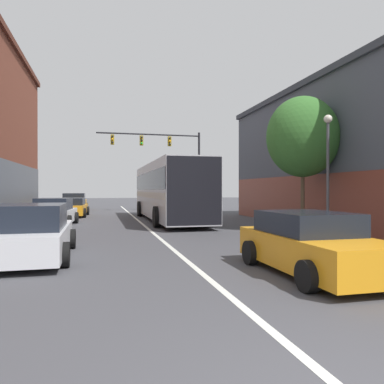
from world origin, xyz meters
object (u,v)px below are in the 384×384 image
Objects in this scene: parked_car_left_mid at (71,208)px; traffic_signal_gantry at (166,152)px; parked_car_left_near at (30,233)px; parked_car_left_far at (74,202)px; parked_car_left_distant at (54,213)px; hatchback_foreground at (311,244)px; street_lamp at (328,170)px; street_tree_near at (303,137)px; bus at (168,189)px.

traffic_signal_gantry is (7.18, 4.76, 4.35)m from parked_car_left_mid.
parked_car_left_near is at bearing -108.99° from traffic_signal_gantry.
parked_car_left_far is 1.02× the size of parked_car_left_distant.
street_lamp is (3.48, 4.64, 1.84)m from hatchback_foreground.
street_tree_near is (4.10, 7.40, 3.42)m from hatchback_foreground.
street_lamp is at bearing -102.61° from street_tree_near.
parked_car_left_near is 1.18× the size of parked_car_left_distant.
bus is 12.35m from parked_car_left_near.
parked_car_left_mid is at bearing 124.40° from street_lamp.
street_lamp is 0.77× the size of street_tree_near.
parked_car_left_far is (-6.03, 12.64, -1.13)m from bus.
traffic_signal_gantry reaches higher than parked_car_left_near.
bus is 14.05m from parked_car_left_far.
bus reaches higher than parked_car_left_far.
traffic_signal_gantry is at bearing -20.04° from parked_car_left_near.
parked_car_left_mid is 1.07× the size of parked_car_left_distant.
parked_car_left_distant is (0.03, -14.50, -0.05)m from parked_car_left_far.
traffic_signal_gantry is 1.93× the size of street_lamp.
bus is 7.45m from parked_car_left_mid.
street_lamp is (10.06, -22.20, 1.77)m from parked_car_left_far.
parked_car_left_near reaches higher than hatchback_foreground.
traffic_signal_gantry is at bearing 101.06° from street_tree_near.
parked_car_left_far is at bearing 0.15° from parked_car_left_near.
street_tree_near is at bearing -151.08° from parked_car_left_far.
parked_car_left_far is at bearing 13.31° from hatchback_foreground.
traffic_signal_gantry is 19.29m from street_lamp.
parked_car_left_distant reaches higher than parked_car_left_mid.
street_lamp reaches higher than bus.
bus is 2.67× the size of parked_car_left_near.
parked_car_left_far is (-0.50, 23.62, 0.03)m from parked_car_left_near.
street_lamp is at bearing -123.24° from parked_car_left_distant.
parked_car_left_far is at bearing 114.38° from street_lamp.
parked_car_left_mid is (-6.24, 18.84, -0.02)m from hatchback_foreground.
bus is 3.15× the size of parked_car_left_distant.
hatchback_foreground is 1.02× the size of parked_car_left_distant.
street_tree_near is (0.62, 2.76, 1.58)m from street_lamp.
bus is at bearing -98.94° from traffic_signal_gantry.
hatchback_foreground is at bearing -177.99° from bus.
parked_car_left_near is 1.05× the size of street_lamp.
street_lamp is (10.03, -7.70, 1.81)m from parked_car_left_distant.
traffic_signal_gantry is (0.94, 23.60, 4.33)m from hatchback_foreground.
street_tree_near is (3.17, -16.20, -0.91)m from traffic_signal_gantry.
parked_car_left_mid is at bearing 50.63° from bus.
parked_car_left_distant is at bearing 107.03° from bus.
street_lamp reaches higher than parked_car_left_far.
traffic_signal_gantry is at bearing -2.73° from hatchback_foreground.
parked_car_left_far is (-6.58, 26.84, 0.07)m from hatchback_foreground.
hatchback_foreground is 6.08m from street_lamp.
street_lamp is at bearing -157.33° from bus.
street_tree_near is (4.65, -6.80, 2.22)m from bus.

